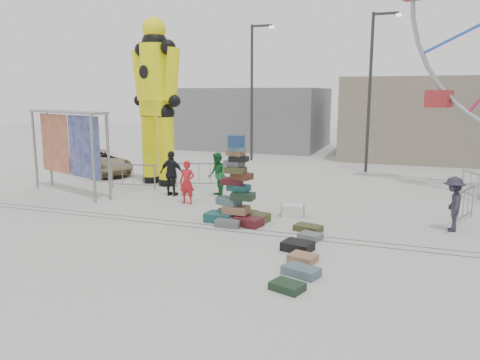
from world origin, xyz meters
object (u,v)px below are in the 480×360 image
(suitcase_tower, at_px, (237,198))
(barricade_wheel_back, at_px, (478,188))
(banner_scaffold, at_px, (68,132))
(crash_test_dummy, at_px, (156,96))
(barricade_dummy_a, at_px, (97,168))
(barricade_dummy_b, at_px, (133,176))
(parked_suv, at_px, (100,162))
(barricade_dummy_c, at_px, (199,175))
(pedestrian_green, at_px, (217,175))
(steamer_trunk, at_px, (292,210))
(lamp_post_left, at_px, (253,86))
(barricade_wheel_front, at_px, (463,206))
(pedestrian_red, at_px, (187,182))
(lamp_post_right, at_px, (372,85))
(pedestrian_grey, at_px, (453,204))
(pedestrian_black, at_px, (172,173))

(suitcase_tower, height_order, barricade_wheel_back, suitcase_tower)
(banner_scaffold, xyz_separation_m, barricade_wheel_back, (15.51, 3.98, -1.99))
(crash_test_dummy, bearing_deg, barricade_dummy_a, -161.15)
(suitcase_tower, height_order, crash_test_dummy, crash_test_dummy)
(barricade_dummy_b, relative_size, parked_suv, 0.46)
(crash_test_dummy, relative_size, parked_suv, 1.73)
(barricade_dummy_c, bearing_deg, crash_test_dummy, 160.96)
(barricade_dummy_b, xyz_separation_m, pedestrian_green, (4.01, -0.19, 0.33))
(steamer_trunk, bearing_deg, barricade_wheel_back, 20.59)
(steamer_trunk, xyz_separation_m, barricade_wheel_back, (6.11, 4.36, 0.37))
(crash_test_dummy, bearing_deg, barricade_wheel_back, 23.87)
(barricade_dummy_c, bearing_deg, lamp_post_left, 75.78)
(barricade_wheel_front, bearing_deg, banner_scaffold, 113.65)
(lamp_post_left, bearing_deg, pedestrian_red, -83.63)
(lamp_post_right, relative_size, barricade_wheel_back, 4.00)
(suitcase_tower, distance_m, parked_suv, 11.41)
(steamer_trunk, height_order, pedestrian_grey, pedestrian_grey)
(lamp_post_right, relative_size, pedestrian_grey, 4.83)
(pedestrian_red, xyz_separation_m, parked_suv, (-7.07, 4.31, -0.21))
(barricade_wheel_back, bearing_deg, pedestrian_grey, -42.10)
(lamp_post_left, distance_m, steamer_trunk, 13.85)
(lamp_post_left, relative_size, pedestrian_green, 4.52)
(lamp_post_left, bearing_deg, pedestrian_grey, -49.50)
(steamer_trunk, relative_size, barricade_dummy_a, 0.39)
(lamp_post_right, relative_size, steamer_trunk, 10.16)
(lamp_post_left, xyz_separation_m, pedestrian_green, (1.88, -10.13, -3.60))
(lamp_post_left, bearing_deg, parked_suv, -128.27)
(barricade_wheel_front, bearing_deg, barricade_wheel_back, 7.90)
(lamp_post_left, relative_size, barricade_wheel_back, 4.00)
(barricade_wheel_front, bearing_deg, barricade_dummy_b, 106.52)
(suitcase_tower, relative_size, barricade_dummy_c, 1.40)
(banner_scaffold, relative_size, pedestrian_black, 2.57)
(banner_scaffold, bearing_deg, steamer_trunk, 17.73)
(barricade_dummy_c, relative_size, pedestrian_black, 1.11)
(barricade_dummy_a, bearing_deg, pedestrian_green, 1.92)
(lamp_post_right, distance_m, suitcase_tower, 12.34)
(barricade_dummy_b, height_order, pedestrian_green, pedestrian_green)
(banner_scaffold, bearing_deg, suitcase_tower, 7.64)
(barricade_wheel_back, bearing_deg, lamp_post_left, -150.44)
(crash_test_dummy, height_order, barricade_dummy_a, crash_test_dummy)
(lamp_post_left, relative_size, suitcase_tower, 2.86)
(pedestrian_green, relative_size, pedestrian_grey, 1.07)
(lamp_post_left, xyz_separation_m, suitcase_tower, (3.91, -13.36, -3.70))
(barricade_wheel_back, height_order, pedestrian_red, pedestrian_red)
(banner_scaffold, distance_m, pedestrian_green, 6.28)
(suitcase_tower, height_order, parked_suv, suitcase_tower)
(parked_suv, bearing_deg, lamp_post_right, -37.76)
(lamp_post_left, relative_size, pedestrian_grey, 4.83)
(pedestrian_black, bearing_deg, barricade_wheel_back, -162.81)
(crash_test_dummy, height_order, parked_suv, crash_test_dummy)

